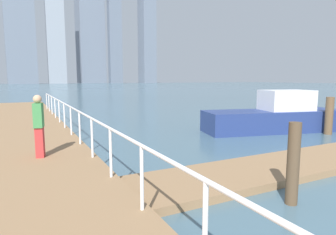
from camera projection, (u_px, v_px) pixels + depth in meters
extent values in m
plane|color=#476675|center=(103.00, 117.00, 19.07)|extent=(300.00, 300.00, 0.00)
cube|color=#93704C|center=(334.00, 157.00, 9.02)|extent=(14.56, 2.00, 0.18)
cylinder|color=white|center=(205.00, 229.00, 3.04)|extent=(0.06, 0.06, 1.05)
cylinder|color=white|center=(142.00, 178.00, 4.60)|extent=(0.06, 0.06, 1.05)
cylinder|color=white|center=(111.00, 153.00, 6.16)|extent=(0.06, 0.06, 1.05)
cylinder|color=white|center=(92.00, 138.00, 7.72)|extent=(0.06, 0.06, 1.05)
cylinder|color=white|center=(80.00, 128.00, 9.28)|extent=(0.06, 0.06, 1.05)
cylinder|color=white|center=(71.00, 121.00, 10.84)|extent=(0.06, 0.06, 1.05)
cylinder|color=white|center=(64.00, 116.00, 12.40)|extent=(0.06, 0.06, 1.05)
cylinder|color=white|center=(59.00, 111.00, 13.96)|extent=(0.06, 0.06, 1.05)
cylinder|color=white|center=(55.00, 108.00, 15.52)|extent=(0.06, 0.06, 1.05)
cylinder|color=white|center=(52.00, 105.00, 17.08)|extent=(0.06, 0.06, 1.05)
cylinder|color=white|center=(49.00, 103.00, 18.64)|extent=(0.06, 0.06, 1.05)
cylinder|color=white|center=(47.00, 101.00, 20.20)|extent=(0.06, 0.06, 1.05)
cylinder|color=white|center=(85.00, 115.00, 8.43)|extent=(0.06, 26.49, 0.06)
cylinder|color=brown|center=(329.00, 116.00, 13.02)|extent=(0.34, 0.34, 1.68)
cylinder|color=brown|center=(293.00, 164.00, 5.72)|extent=(0.24, 0.24, 1.65)
cube|color=navy|center=(273.00, 121.00, 13.85)|extent=(6.93, 3.42, 0.99)
cube|color=white|center=(286.00, 100.00, 13.86)|extent=(2.53, 2.00, 0.95)
cube|color=#BF3333|center=(40.00, 142.00, 7.76)|extent=(0.26, 0.32, 0.81)
cube|color=#3F8C4C|center=(38.00, 115.00, 7.67)|extent=(0.29, 0.40, 0.64)
sphere|color=tan|center=(37.00, 99.00, 7.61)|extent=(0.22, 0.22, 0.22)
cube|color=slate|center=(20.00, 31.00, 136.85)|extent=(13.47, 8.44, 49.55)
cube|color=#8C939E|center=(56.00, 42.00, 146.36)|extent=(9.04, 10.54, 41.79)
cube|color=slate|center=(90.00, 16.00, 162.92)|extent=(14.16, 14.00, 74.19)
cube|color=slate|center=(115.00, 30.00, 159.29)|extent=(7.13, 6.47, 57.71)
cube|color=slate|center=(147.00, 28.00, 165.00)|extent=(8.31, 8.76, 62.02)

